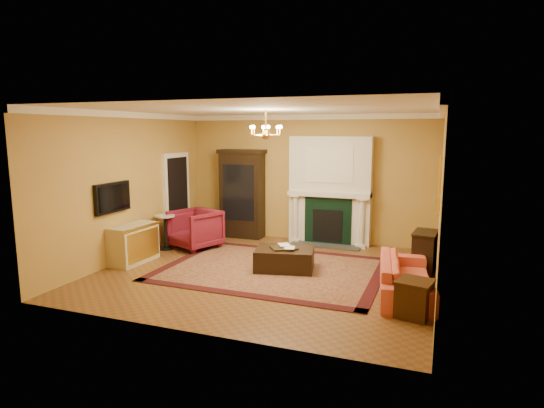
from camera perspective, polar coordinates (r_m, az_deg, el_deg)
The scene contains 26 objects.
floor at distance 8.64m, azimuth -0.75°, elevation -8.59°, with size 6.00×5.50×0.02m, color brown.
ceiling at distance 8.23m, azimuth -0.80°, elevation 11.86°, with size 6.00×5.50×0.02m, color white.
wall_back at distance 10.90m, azimuth 4.45°, elevation 3.23°, with size 6.00×0.02×3.00m, color #B79142.
wall_front at distance 5.84m, azimuth -10.54°, elevation -2.09°, with size 6.00×0.02×3.00m, color #B79142.
wall_left at distance 9.79m, azimuth -17.47°, elevation 2.15°, with size 0.02×5.50×3.00m, color #B79142.
wall_right at distance 7.76m, azimuth 20.46°, elevation 0.25°, with size 0.02×5.50×3.00m, color #B79142.
fireplace at distance 10.61m, azimuth 7.27°, elevation 1.36°, with size 1.90×0.70×2.50m.
crown_molding at distance 9.13m, azimuth 1.40°, elevation 11.15°, with size 6.00×5.50×0.12m.
doorway at distance 11.19m, azimuth -11.83°, elevation 0.88°, with size 0.08×1.05×2.10m.
tv_panel at distance 9.30m, azimuth -19.37°, elevation 0.78°, with size 0.09×0.95×0.58m.
gilt_mirror at distance 9.13m, azimuth 20.25°, elevation 2.48°, with size 0.06×0.76×1.05m.
chandelier at distance 8.22m, azimuth -0.79°, elevation 9.06°, with size 0.63×0.55×0.53m.
oriental_rug at distance 8.77m, azimuth 0.03°, elevation -8.18°, with size 4.11×3.08×0.02m, color #440E10.
china_cabinet at distance 11.24m, azimuth -3.74°, elevation 1.06°, with size 1.04×0.47×2.08m, color black.
wingback_armchair at distance 10.35m, azimuth -9.62°, elevation -2.89°, with size 0.94×0.88×0.97m, color maroon.
pedestal_table at distance 10.40m, azimuth -13.24°, elevation -3.14°, with size 0.43×0.43×0.78m.
commode at distance 9.56m, azimuth -17.00°, elevation -4.79°, with size 0.49×1.03×0.77m, color beige.
coral_sofa at distance 7.69m, azimuth 16.46°, elevation -8.05°, with size 2.03×0.59×0.79m, color #D04442.
end_table at distance 6.89m, azimuth 17.40°, elevation -11.37°, with size 0.44×0.44×0.52m, color black.
console_table at distance 9.00m, azimuth 18.59°, elevation -5.80°, with size 0.38×0.67×0.74m, color black.
leather_ottoman at distance 8.70m, azimuth 1.59°, elevation -6.88°, with size 1.08×0.79×0.40m, color black.
ottoman_tray at distance 8.63m, azimuth 1.50°, elevation -5.52°, with size 0.47×0.37×0.03m, color black.
book_a at distance 8.66m, azimuth 0.90°, elevation -4.41°, with size 0.21×0.03×0.28m, color gray.
book_b at distance 8.51m, azimuth 1.58°, elevation -4.73°, with size 0.19×0.02×0.26m, color gray.
topiary_left at distance 10.72m, azimuth 3.50°, elevation 2.82°, with size 0.14×0.14×0.38m.
topiary_right at distance 10.40m, azimuth 11.06°, elevation 2.68°, with size 0.17×0.17×0.45m.
Camera 1 is at (2.96, -7.67, 2.63)m, focal length 30.00 mm.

